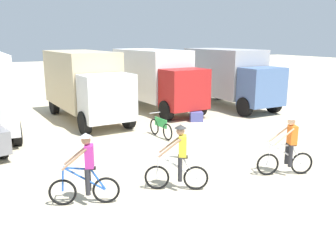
% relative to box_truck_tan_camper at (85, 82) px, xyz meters
% --- Properties ---
extents(ground_plane, '(120.00, 120.00, 0.00)m').
position_rel_box_truck_tan_camper_xyz_m(ground_plane, '(1.17, -11.39, -1.87)').
color(ground_plane, beige).
extents(box_truck_tan_camper, '(2.73, 6.87, 3.35)m').
position_rel_box_truck_tan_camper_xyz_m(box_truck_tan_camper, '(0.00, 0.00, 0.00)').
color(box_truck_tan_camper, '#CCB78E').
rests_on(box_truck_tan_camper, ground).
extents(box_truck_avon_van, '(2.81, 6.89, 3.35)m').
position_rel_box_truck_tan_camper_xyz_m(box_truck_avon_van, '(4.25, 0.70, 0.00)').
color(box_truck_avon_van, white).
rests_on(box_truck_avon_van, ground).
extents(box_truck_grey_hauler, '(2.41, 6.75, 3.35)m').
position_rel_box_truck_tan_camper_xyz_m(box_truck_grey_hauler, '(8.50, -0.42, 0.00)').
color(box_truck_grey_hauler, '#9E9EA3').
rests_on(box_truck_grey_hauler, ground).
extents(cyclist_orange_shirt, '(1.64, 0.76, 1.82)m').
position_rel_box_truck_tan_camper_xyz_m(cyclist_orange_shirt, '(-2.65, -9.36, -1.03)').
color(cyclist_orange_shirt, black).
rests_on(cyclist_orange_shirt, ground).
extents(cyclist_cowboy_hat, '(1.52, 0.94, 1.82)m').
position_rel_box_truck_tan_camper_xyz_m(cyclist_cowboy_hat, '(-0.23, -9.67, -1.03)').
color(cyclist_cowboy_hat, black).
rests_on(cyclist_cowboy_hat, ground).
extents(cyclist_near_camera, '(1.62, 0.79, 1.82)m').
position_rel_box_truck_tan_camper_xyz_m(cyclist_near_camera, '(3.16, -10.25, -1.03)').
color(cyclist_near_camera, black).
rests_on(cyclist_near_camera, ground).
extents(bicycle_spare, '(0.50, 1.73, 0.97)m').
position_rel_box_truck_tan_camper_xyz_m(bicycle_spare, '(1.76, -4.72, -1.48)').
color(bicycle_spare, black).
rests_on(bicycle_spare, ground).
extents(supply_crate, '(0.77, 0.73, 0.47)m').
position_rel_box_truck_tan_camper_xyz_m(supply_crate, '(4.65, -2.92, -1.64)').
color(supply_crate, '#4C5199').
rests_on(supply_crate, ground).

